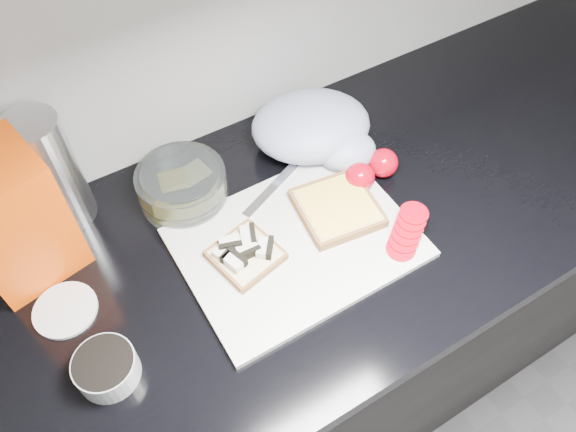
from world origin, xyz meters
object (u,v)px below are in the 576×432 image
object	(u,v)px
cutting_board	(297,243)
steel_canister	(51,172)
glass_bowl	(182,186)
bread_bag	(10,219)

from	to	relation	value
cutting_board	steel_canister	bearing A→B (deg)	139.22
cutting_board	glass_bowl	world-z (taller)	glass_bowl
bread_bag	steel_canister	world-z (taller)	bread_bag
cutting_board	glass_bowl	size ratio (longest dim) A/B	2.43
cutting_board	glass_bowl	xyz separation A→B (m)	(-0.12, 0.20, 0.03)
cutting_board	glass_bowl	distance (m)	0.24
glass_bowl	steel_canister	world-z (taller)	steel_canister
steel_canister	cutting_board	bearing A→B (deg)	-40.78
glass_bowl	cutting_board	bearing A→B (deg)	-58.11
glass_bowl	bread_bag	xyz separation A→B (m)	(-0.28, 0.01, 0.08)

